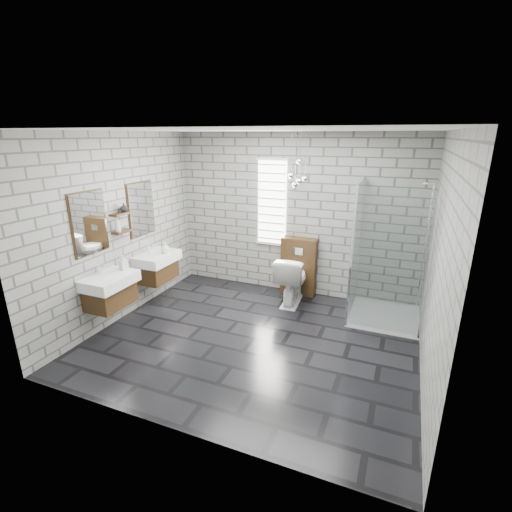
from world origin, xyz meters
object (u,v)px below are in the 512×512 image
Objects in this scene: shower_enclosure at (379,289)px; toilet at (292,279)px; vanity_left at (108,282)px; vanity_right at (155,259)px; cistern_panel at (299,266)px.

toilet is at bearing 174.89° from shower_enclosure.
toilet is at bearing 42.51° from vanity_left.
vanity_right is 1.57× the size of cistern_panel.
shower_enclosure is at bearing 11.71° from vanity_right.
vanity_left is 1.94× the size of toilet.
vanity_left is 1.00× the size of vanity_right.
vanity_left is 1.57× the size of cistern_panel.
shower_enclosure reaches higher than vanity_right.
vanity_right is at bearing -168.29° from shower_enclosure.
shower_enclosure is 1.38m from toilet.
cistern_panel is at bearing 159.31° from shower_enclosure.
vanity_left reaches higher than cistern_panel.
vanity_left is at bearing -90.00° from vanity_right.
cistern_panel is 0.49× the size of shower_enclosure.
toilet is (2.04, 0.83, -0.35)m from vanity_right.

